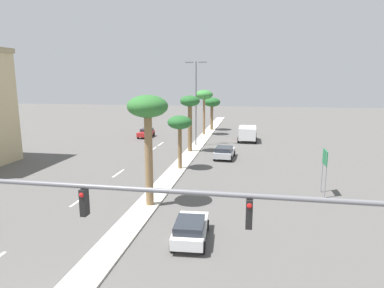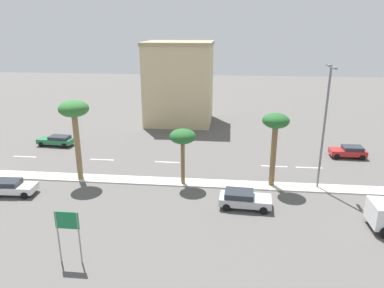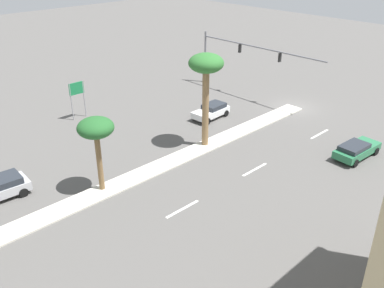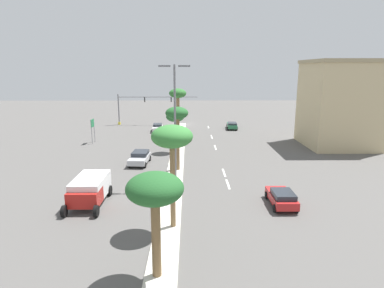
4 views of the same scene
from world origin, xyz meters
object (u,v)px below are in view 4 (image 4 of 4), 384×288
Objects in this scene: traffic_signal_gantry at (139,105)px; box_truck at (89,190)px; sedan_red_outboard at (282,197)px; street_lamp_right at (175,117)px; sedan_white_near at (158,127)px; palm_tree_center at (178,97)px; palm_tree_rear at (177,118)px; palm_tree_trailing at (175,118)px; palm_tree_leading at (155,192)px; palm_tree_inboard at (172,140)px; sedan_green_trailing at (232,125)px; sedan_silver_mid at (140,157)px; directional_road_sign at (93,126)px; commercial_building at (339,104)px.

box_truck is (-1.73, 40.22, -2.71)m from traffic_signal_gantry.
sedan_red_outboard is at bearing 113.31° from traffic_signal_gantry.
street_lamp_right reaches higher than sedan_white_near.
palm_tree_center is 18.68m from palm_tree_rear.
traffic_signal_gantry reaches higher than palm_tree_trailing.
palm_tree_center is 1.94× the size of sedan_white_near.
palm_tree_leading is at bearing 95.24° from sedan_white_near.
sedan_green_trailing is (-9.29, -39.30, -5.68)m from palm_tree_inboard.
street_lamp_right is at bearing 122.87° from sedan_silver_mid.
sedan_silver_mid is (-8.68, 11.27, -1.89)m from directional_road_sign.
traffic_signal_gantry is 4.01× the size of sedan_white_near.
sedan_green_trailing is 35.59m from sedan_red_outboard.
palm_tree_rear is at bearing 100.54° from sedan_white_near.
box_truck is at bearing 78.41° from sedan_silver_mid.
palm_tree_center reaches higher than sedan_red_outboard.
sedan_silver_mid is (4.54, -7.02, -5.87)m from street_lamp_right.
directional_road_sign is 0.63× the size of palm_tree_leading.
directional_road_sign is 19.55m from palm_tree_rear.
sedan_green_trailing is at bearing -119.67° from palm_tree_trailing.
sedan_red_outboard is at bearing 108.30° from palm_tree_center.
palm_tree_center is 13.66m from sedan_green_trailing.
palm_tree_trailing is 12.84m from street_lamp_right.
palm_tree_center reaches higher than sedan_silver_mid.
sedan_silver_mid reaches higher than sedan_red_outboard.
sedan_silver_mid reaches higher than sedan_white_near.
palm_tree_rear is (-8.72, 31.13, 1.92)m from traffic_signal_gantry.
sedan_green_trailing is (-9.96, -17.49, -3.93)m from palm_tree_trailing.
palm_tree_leading is 1.31× the size of sedan_silver_mid.
box_truck reaches higher than sedan_red_outboard.
palm_tree_inboard is at bearing 48.26° from commercial_building.
palm_tree_leading is at bearing 45.13° from sedan_red_outboard.
palm_tree_leading is 1.45× the size of sedan_red_outboard.
palm_tree_center is 1.36× the size of palm_tree_leading.
commercial_building reaches higher than palm_tree_inboard.
palm_tree_trailing is 0.77× the size of palm_tree_rear.
palm_tree_trailing is (0.02, 10.24, -2.02)m from palm_tree_center.
palm_tree_leading is (-12.78, 33.08, 2.23)m from directional_road_sign.
palm_tree_inboard is 17.74m from sedan_silver_mid.
palm_tree_center is 1.46× the size of palm_tree_trailing.
palm_tree_center is (-12.74, -4.63, 4.01)m from directional_road_sign.
sedan_silver_mid is at bearing -57.13° from street_lamp_right.
traffic_signal_gantry is at bearing -56.63° from palm_tree_center.
sedan_white_near is at bearing -68.23° from sedan_red_outboard.
sedan_red_outboard is (-8.72, -3.71, -5.65)m from palm_tree_inboard.
palm_tree_center is 1.78× the size of sedan_silver_mid.
commercial_building reaches higher than box_truck.
traffic_signal_gantry is 19.17m from sedan_green_trailing.
palm_tree_center is at bearing 128.87° from sedan_white_near.
sedan_white_near is (-4.36, 7.69, -3.20)m from traffic_signal_gantry.
palm_tree_inboard reaches higher than sedan_silver_mid.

